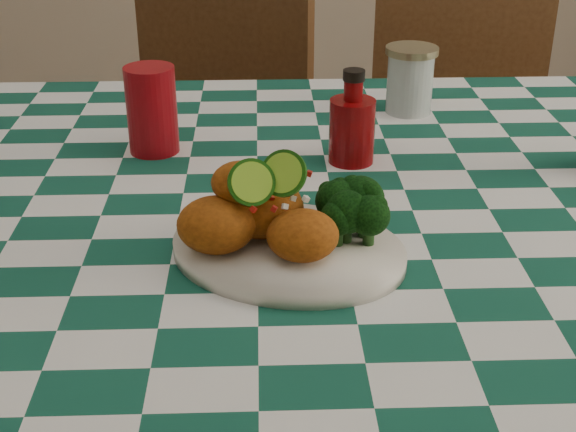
{
  "coord_description": "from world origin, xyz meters",
  "views": [
    {
      "loc": [
        -0.1,
        -1.01,
        1.26
      ],
      "look_at": [
        -0.07,
        -0.18,
        0.84
      ],
      "focal_mm": 50.0,
      "sensor_mm": 36.0,
      "label": 1
    }
  ],
  "objects_px": {
    "mason_jar": "(410,80)",
    "plate": "(288,251)",
    "dining_table": "(325,411)",
    "red_tumbler": "(152,110)",
    "wooden_chair_left": "(188,167)",
    "ketchup_bottle": "(352,117)",
    "fried_chicken_pile": "(271,202)",
    "wooden_chair_right": "(454,183)"
  },
  "relations": [
    {
      "from": "wooden_chair_right",
      "to": "dining_table",
      "type": "bearing_deg",
      "value": -106.96
    },
    {
      "from": "dining_table",
      "to": "mason_jar",
      "type": "bearing_deg",
      "value": 63.23
    },
    {
      "from": "dining_table",
      "to": "fried_chicken_pile",
      "type": "distance_m",
      "value": 0.51
    },
    {
      "from": "plate",
      "to": "wooden_chair_left",
      "type": "xyz_separation_m",
      "value": [
        -0.2,
        0.93,
        -0.29
      ]
    },
    {
      "from": "plate",
      "to": "wooden_chair_right",
      "type": "xyz_separation_m",
      "value": [
        0.43,
        0.9,
        -0.33
      ]
    },
    {
      "from": "plate",
      "to": "wooden_chair_left",
      "type": "relative_size",
      "value": 0.28
    },
    {
      "from": "red_tumbler",
      "to": "mason_jar",
      "type": "bearing_deg",
      "value": 21.34
    },
    {
      "from": "mason_jar",
      "to": "wooden_chair_right",
      "type": "height_order",
      "value": "wooden_chair_right"
    },
    {
      "from": "dining_table",
      "to": "ketchup_bottle",
      "type": "xyz_separation_m",
      "value": [
        0.04,
        0.1,
        0.46
      ]
    },
    {
      "from": "plate",
      "to": "ketchup_bottle",
      "type": "distance_m",
      "value": 0.31
    },
    {
      "from": "plate",
      "to": "wooden_chair_right",
      "type": "bearing_deg",
      "value": 64.54
    },
    {
      "from": "fried_chicken_pile",
      "to": "mason_jar",
      "type": "distance_m",
      "value": 0.56
    },
    {
      "from": "dining_table",
      "to": "wooden_chair_right",
      "type": "relative_size",
      "value": 1.79
    },
    {
      "from": "plate",
      "to": "ketchup_bottle",
      "type": "relative_size",
      "value": 1.99
    },
    {
      "from": "plate",
      "to": "fried_chicken_pile",
      "type": "height_order",
      "value": "fried_chicken_pile"
    },
    {
      "from": "wooden_chair_left",
      "to": "mason_jar",
      "type": "bearing_deg",
      "value": -20.27
    },
    {
      "from": "dining_table",
      "to": "wooden_chair_left",
      "type": "xyz_separation_m",
      "value": [
        -0.27,
        0.75,
        0.11
      ]
    },
    {
      "from": "dining_table",
      "to": "fried_chicken_pile",
      "type": "relative_size",
      "value": 9.69
    },
    {
      "from": "red_tumbler",
      "to": "ketchup_bottle",
      "type": "height_order",
      "value": "ketchup_bottle"
    },
    {
      "from": "mason_jar",
      "to": "red_tumbler",
      "type": "bearing_deg",
      "value": -158.66
    },
    {
      "from": "red_tumbler",
      "to": "wooden_chair_left",
      "type": "bearing_deg",
      "value": 90.88
    },
    {
      "from": "dining_table",
      "to": "fried_chicken_pile",
      "type": "xyz_separation_m",
      "value": [
        -0.09,
        -0.18,
        0.47
      ]
    },
    {
      "from": "mason_jar",
      "to": "wooden_chair_left",
      "type": "height_order",
      "value": "wooden_chair_left"
    },
    {
      "from": "plate",
      "to": "wooden_chair_left",
      "type": "height_order",
      "value": "wooden_chair_left"
    },
    {
      "from": "mason_jar",
      "to": "fried_chicken_pile",
      "type": "bearing_deg",
      "value": -116.15
    },
    {
      "from": "dining_table",
      "to": "mason_jar",
      "type": "xyz_separation_m",
      "value": [
        0.16,
        0.32,
        0.45
      ]
    },
    {
      "from": "dining_table",
      "to": "plate",
      "type": "relative_size",
      "value": 5.91
    },
    {
      "from": "wooden_chair_left",
      "to": "wooden_chair_right",
      "type": "relative_size",
      "value": 1.08
    },
    {
      "from": "plate",
      "to": "ketchup_bottle",
      "type": "xyz_separation_m",
      "value": [
        0.11,
        0.29,
        0.06
      ]
    },
    {
      "from": "dining_table",
      "to": "red_tumbler",
      "type": "height_order",
      "value": "red_tumbler"
    },
    {
      "from": "plate",
      "to": "fried_chicken_pile",
      "type": "relative_size",
      "value": 1.64
    },
    {
      "from": "red_tumbler",
      "to": "wooden_chair_left",
      "type": "height_order",
      "value": "wooden_chair_left"
    },
    {
      "from": "ketchup_bottle",
      "to": "wooden_chair_left",
      "type": "relative_size",
      "value": 0.14
    },
    {
      "from": "red_tumbler",
      "to": "mason_jar",
      "type": "height_order",
      "value": "red_tumbler"
    },
    {
      "from": "ketchup_bottle",
      "to": "fried_chicken_pile",
      "type": "bearing_deg",
      "value": -113.36
    },
    {
      "from": "fried_chicken_pile",
      "to": "wooden_chair_right",
      "type": "height_order",
      "value": "wooden_chair_right"
    },
    {
      "from": "dining_table",
      "to": "fried_chicken_pile",
      "type": "bearing_deg",
      "value": -115.05
    },
    {
      "from": "mason_jar",
      "to": "plate",
      "type": "bearing_deg",
      "value": -114.38
    },
    {
      "from": "mason_jar",
      "to": "wooden_chair_right",
      "type": "distance_m",
      "value": 0.59
    },
    {
      "from": "fried_chicken_pile",
      "to": "ketchup_bottle",
      "type": "xyz_separation_m",
      "value": [
        0.12,
        0.29,
        -0.0
      ]
    },
    {
      "from": "ketchup_bottle",
      "to": "red_tumbler",
      "type": "bearing_deg",
      "value": 170.13
    },
    {
      "from": "dining_table",
      "to": "ketchup_bottle",
      "type": "distance_m",
      "value": 0.48
    }
  ]
}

